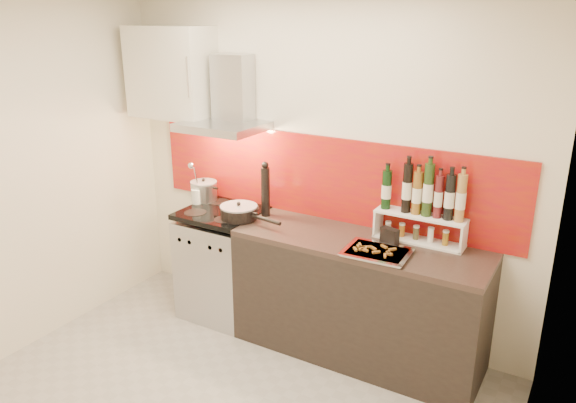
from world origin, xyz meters
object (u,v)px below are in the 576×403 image
Objects in this scene: counter at (358,298)px; pepper_mill at (265,190)px; baking_tray at (377,252)px; stock_pot at (204,191)px; saute_pan at (240,212)px; range_stove at (224,264)px.

pepper_mill reaches higher than counter.
baking_tray reaches higher than counter.
stock_pot is 0.55m from saute_pan.
range_stove is 1.64× the size of saute_pan.
pepper_mill is (0.12, 0.18, 0.15)m from saute_pan.
saute_pan is 0.26m from pepper_mill.
baking_tray is (1.38, -0.14, 0.47)m from range_stove.
pepper_mill is at bearing 166.37° from baking_tray.
pepper_mill is (-0.85, 0.10, 0.66)m from counter.
stock_pot is at bearing 157.81° from saute_pan.
counter is at bearing -5.00° from stock_pot.
saute_pan is (0.51, -0.21, -0.03)m from stock_pot.
stock_pot reaches higher than baking_tray.
counter is at bearing 0.23° from range_stove.
baking_tray is (1.15, -0.07, -0.05)m from saute_pan.
stock_pot is at bearing 170.51° from baking_tray.
pepper_mill is at bearing 55.43° from saute_pan.
range_stove is 1.20m from counter.
pepper_mill is at bearing 16.90° from range_stove.
saute_pan reaches higher than baking_tray.
saute_pan is at bearing -175.46° from counter.
counter is (1.20, 0.00, 0.01)m from range_stove.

